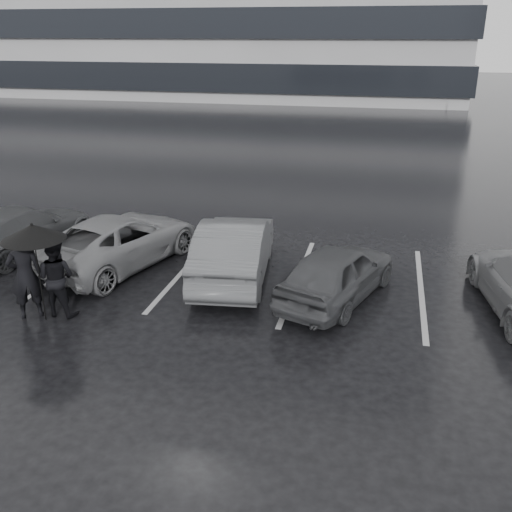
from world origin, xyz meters
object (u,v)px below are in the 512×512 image
Objects in this scene: pedestrian_left at (25,275)px; car_west_b at (119,240)px; pedestrian_right at (56,277)px; car_west_a at (234,248)px; car_west_c at (21,230)px; car_main at (337,273)px.

car_west_b is at bearing -134.77° from pedestrian_left.
pedestrian_right reaches higher than car_west_b.
car_west_b is 2.47× the size of pedestrian_left.
car_west_c is at bearing -10.01° from car_west_a.
pedestrian_right is (-3.00, -2.67, 0.10)m from car_west_a.
car_main is at bearing 165.82° from pedestrian_left.
car_main is at bearing -158.34° from pedestrian_right.
pedestrian_right is at bearing 34.67° from car_west_a.
car_west_c is 2.32× the size of pedestrian_left.
car_main is 0.80× the size of car_west_b.
car_main is 1.98× the size of pedestrian_left.
pedestrian_right reaches higher than car_west_a.
car_west_b is 2.86m from car_west_c.
car_main is 6.39m from pedestrian_left.
car_west_a is 1.02× the size of car_west_c.
pedestrian_right is (-5.45, -1.98, 0.20)m from car_main.
pedestrian_left reaches higher than car_west_c.
pedestrian_right is (-0.02, -2.80, 0.19)m from car_west_b.
pedestrian_left reaches higher than car_main.
car_west_b is at bearing -9.48° from car_west_a.
car_west_b reaches higher than car_main.
car_west_c is (-2.85, 0.18, -0.01)m from car_west_b.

